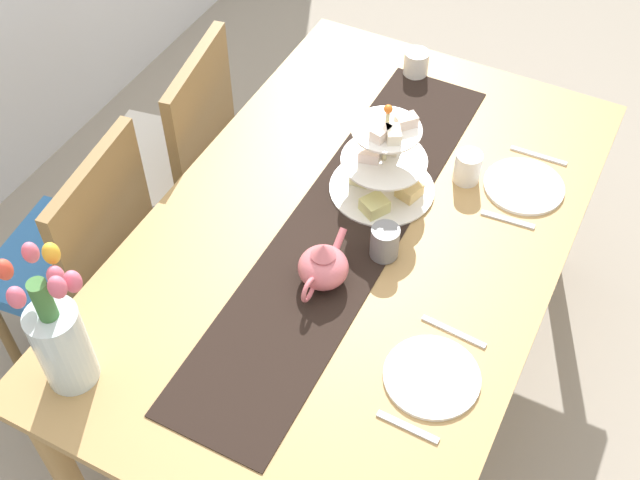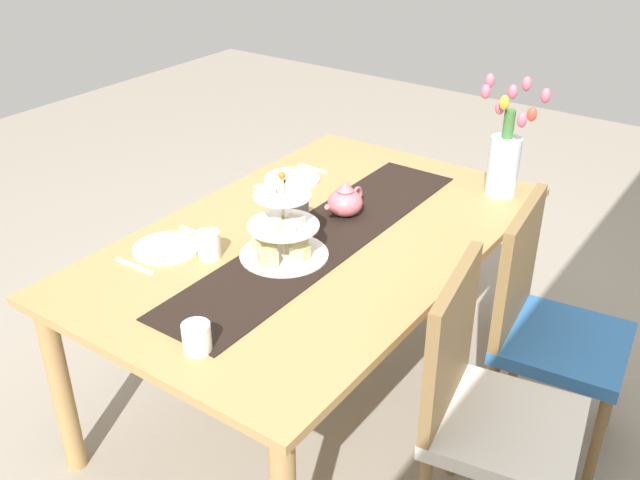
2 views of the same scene
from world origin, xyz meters
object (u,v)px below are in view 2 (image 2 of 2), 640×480
dinner_plate_left (292,179)px  mug_white_text (209,245)px  chair_right (484,403)px  knife_right (134,266)px  dining_table (315,256)px  tiered_cake_stand (283,232)px  dinner_plate_right (167,248)px  mug_grey (298,211)px  knife_left (270,192)px  tulip_vase (505,154)px  cream_jug (197,338)px  teapot (345,201)px  chair_left (545,321)px  fork_right (196,232)px  fork_left (313,168)px

dinner_plate_left → mug_white_text: size_ratio=2.42×
chair_right → knife_right: bearing=-75.3°
dinner_plate_left → dining_table: bearing=47.0°
tiered_cake_stand → dinner_plate_right: (0.19, -0.36, -0.09)m
tiered_cake_stand → mug_grey: (-0.22, -0.10, -0.04)m
chair_right → knife_left: (-0.41, -1.13, 0.22)m
tiered_cake_stand → tulip_vase: 0.98m
cream_jug → dinner_plate_right: cream_jug is taller
teapot → mug_white_text: bearing=-20.8°
knife_right → dinner_plate_right: bearing=180.0°
dining_table → dinner_plate_left: bearing=-133.0°
teapot → mug_grey: 0.18m
dining_table → knife_right: knife_right is taller
chair_left → tulip_vase: 0.69m
cream_jug → chair_left: bearing=147.2°
fork_right → mug_white_text: (0.10, 0.16, 0.04)m
knife_left → fork_right: 0.42m
tiered_cake_stand → dinner_plate_right: size_ratio=1.32×
chair_left → knife_left: size_ratio=5.35×
chair_left → teapot: bearing=-83.5°
teapot → fork_right: (0.42, -0.36, -0.06)m
dinner_plate_right → knife_right: size_ratio=1.35×
fork_right → chair_right: bearing=90.2°
dining_table → teapot: size_ratio=7.31×
dining_table → mug_white_text: mug_white_text is taller
mug_grey → mug_white_text: (0.37, -0.09, -0.00)m
tulip_vase → dinner_plate_right: 1.33m
dining_table → fork_right: (0.23, -0.36, 0.09)m
chair_right → teapot: chair_right is taller
dinner_plate_left → knife_left: bearing=0.0°
tiered_cake_stand → tulip_vase: bearing=155.9°
chair_left → fork_left: chair_left is taller
tulip_vase → dinner_plate_left: 0.86m
dinner_plate_right → fork_right: (-0.14, 0.00, -0.00)m
chair_left → mug_grey: 0.94m
dining_table → chair_left: bearing=110.0°
chair_left → teapot: (0.09, -0.77, 0.28)m
dining_table → dinner_plate_left: 0.50m
chair_right → cream_jug: chair_right is taller
chair_left → cream_jug: 1.22m
dinner_plate_left → knife_right: size_ratio=1.35×
fork_left → mug_white_text: bearing=11.2°
knife_left → mug_white_text: bearing=17.1°
fork_left → knife_left: same height
chair_left → dinner_plate_right: (0.65, -1.13, 0.22)m
dinner_plate_left → chair_right: bearing=63.6°
teapot → cream_jug: bearing=7.6°
chair_left → dining_table: bearing=-70.0°
mug_white_text → knife_left: bearing=-162.9°
knife_left → knife_right: size_ratio=1.00×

